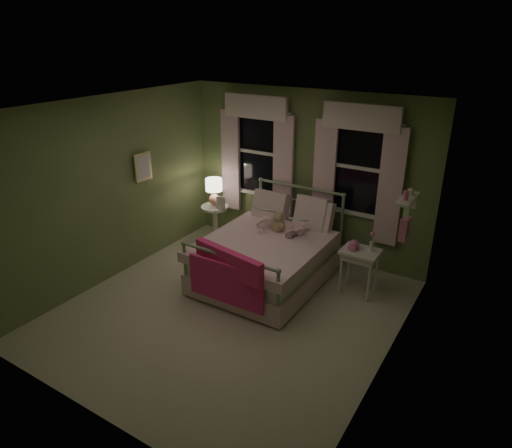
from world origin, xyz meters
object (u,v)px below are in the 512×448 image
Objects in this scene: child_left at (267,204)px; table_lamp at (214,189)px; bed at (269,256)px; nightstand_left at (215,219)px; child_right at (301,217)px; nightstand_right at (360,257)px; teddy_bear at (278,223)px.

child_left is 1.16m from table_lamp.
child_left is (-0.29, 0.43, 0.61)m from bed.
bed is at bearing -24.05° from nightstand_left.
child_right is 1.03m from nightstand_right.
child_right is (0.56, 0.00, -0.08)m from child_left.
teddy_bear is 0.50× the size of nightstand_left.
child_left is at bearing -10.14° from nightstand_left.
child_left reaches higher than table_lamp.
bed is at bearing 107.97° from child_left.
nightstand_left is (-1.42, 0.36, -0.37)m from teddy_bear.
child_right is at bearing 164.55° from child_left.
child_right is 2.04× the size of teddy_bear.
child_left is 0.57m from child_right.
table_lamp is (-1.42, 0.36, 0.16)m from teddy_bear.
nightstand_right is (0.96, -0.10, -0.35)m from child_right.
nightstand_right is (1.52, -0.10, -0.43)m from child_left.
nightstand_left is at bearing 155.95° from bed.
table_lamp reaches higher than nightstand_right.
table_lamp is (-1.70, 0.20, 0.06)m from child_right.
bed is 0.73m from child_right.
teddy_bear is at bearing -14.31° from table_lamp.
child_right reaches higher than table_lamp.
bed is 3.18× the size of nightstand_right.
teddy_bear is 1.48m from table_lamp.
table_lamp is at bearing 155.95° from bed.
bed is at bearing 66.80° from child_right.
nightstand_right is at bearing 15.09° from bed.
child_left is 1.58m from nightstand_right.
child_left reaches higher than nightstand_right.
child_left is at bearing 123.42° from bed.
child_right reaches higher than teddy_bear.
nightstand_left is (-1.14, 0.20, -0.56)m from child_left.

